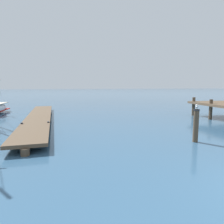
# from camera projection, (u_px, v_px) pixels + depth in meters

# --- Properties ---
(floating_dock) EXTENTS (2.22, 17.11, 0.53)m
(floating_dock) POSITION_uv_depth(u_px,v_px,m) (39.00, 117.00, 16.26)
(floating_dock) COLOR brown
(floating_dock) RESTS_ON ground
(mooring_piling) EXTENTS (0.30, 0.30, 1.66)m
(mooring_piling) POSITION_uv_depth(u_px,v_px,m) (196.00, 125.00, 10.25)
(mooring_piling) COLOR #4C3D2D
(mooring_piling) RESTS_ON ground
(perched_seagull) EXTENTS (0.30, 0.31, 0.27)m
(perched_seagull) POSITION_uv_depth(u_px,v_px,m) (197.00, 106.00, 10.13)
(perched_seagull) COLOR gold
(perched_seagull) RESTS_ON mooring_piling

